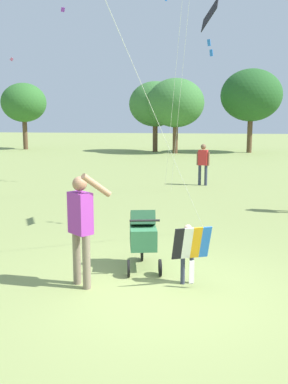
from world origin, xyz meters
The scene contains 7 objects.
ground_plane centered at (0.00, 0.00, 0.00)m, with size 120.00×120.00×0.00m, color #849351.
treeline_distant centered at (5.29, 25.49, 3.62)m, with size 39.24×6.66×5.85m.
child_with_butterfly_kite centered at (0.40, 0.37, 0.59)m, with size 0.61×0.46×0.97m.
person_adult_flyer centered at (-1.22, 0.08, 1.03)m, with size 0.69×0.47×1.79m.
stroller centered at (-0.41, 1.02, 0.61)m, with size 0.66×1.12×1.03m.
kite_adult_black centered at (0.59, 3.54, 4.54)m, with size 1.80×3.89×5.13m.
person_back_turned centered at (0.51, 10.41, 0.92)m, with size 0.49×0.28×1.56m.
Camera 1 is at (0.64, -6.16, 2.61)m, focal length 40.91 mm.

